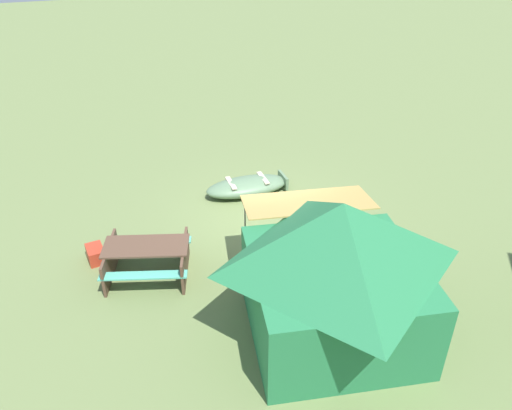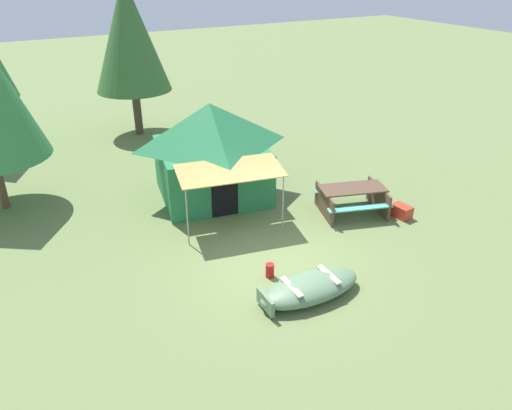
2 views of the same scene
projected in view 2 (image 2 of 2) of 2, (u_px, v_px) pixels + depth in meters
name	position (u px, v px, depth m)	size (l,w,h in m)	color
ground_plane	(274.00, 262.00, 12.00)	(80.00, 80.00, 0.00)	olive
beached_rowboat	(310.00, 288.00, 10.67)	(2.43, 1.07, 0.47)	#5F7E5C
canvas_cabin_tent	(211.00, 149.00, 14.65)	(3.86, 4.88, 2.91)	#277847
picnic_table	(352.00, 197.00, 14.09)	(2.23, 2.02, 0.79)	brown
cooler_box	(401.00, 211.00, 13.97)	(0.55, 0.37, 0.36)	#BD3822
fuel_can	(270.00, 270.00, 11.38)	(0.20, 0.20, 0.34)	red
pine_tree_back_left	(129.00, 35.00, 18.82)	(2.96, 2.96, 6.07)	brown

